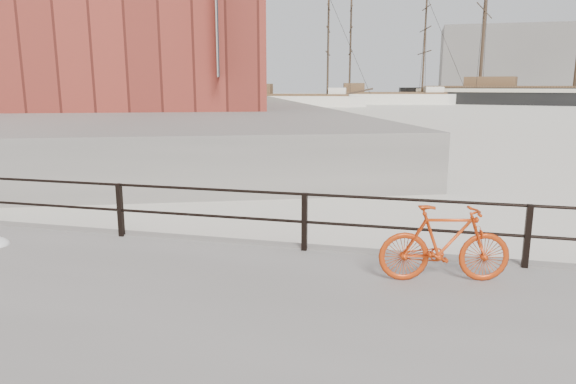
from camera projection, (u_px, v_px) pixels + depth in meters
The scene contains 13 objects.
ground at pixel (520, 285), 8.18m from camera, with size 400.00×400.00×0.00m, color white.
far_quay at pixel (182, 99), 85.84m from camera, with size 24.00×150.00×1.80m, color gray.
guardrail at pixel (527, 236), 7.86m from camera, with size 28.00×0.10×1.00m, color black, non-canonical shape.
bicycle at pixel (445, 243), 7.30m from camera, with size 1.86×0.28×1.12m, color #C5380D.
barque_black at pixel (572, 105), 81.88m from camera, with size 62.70×20.52×35.29m, color black, non-canonical shape.
schooner_mid at pixel (385, 104), 87.24m from camera, with size 26.85×11.36×19.50m, color white, non-canonical shape.
schooner_left at pixel (292, 106), 77.66m from camera, with size 23.25×10.57×17.77m, color white, non-canonical shape.
workboat_near at pixel (90, 126), 39.88m from camera, with size 11.27×3.76×7.00m, color black, non-canonical shape.
workboat_far at pixel (143, 113), 59.37m from camera, with size 10.04×3.47×7.00m, color black, non-canonical shape.
apartment_cream at pixel (160, 19), 73.53m from camera, with size 20.00×15.00×21.20m, color beige.
apartment_grey at pixel (172, 28), 94.65m from camera, with size 22.00×15.00×23.20m, color gray.
apartment_brick at pixel (180, 44), 117.15m from camera, with size 24.00×15.00×21.20m, color brown.
industrial_west at pixel (504, 62), 134.64m from camera, with size 32.00×18.00×18.00m, color gray.
Camera 1 is at (-1.75, -8.37, 3.12)m, focal length 32.00 mm.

